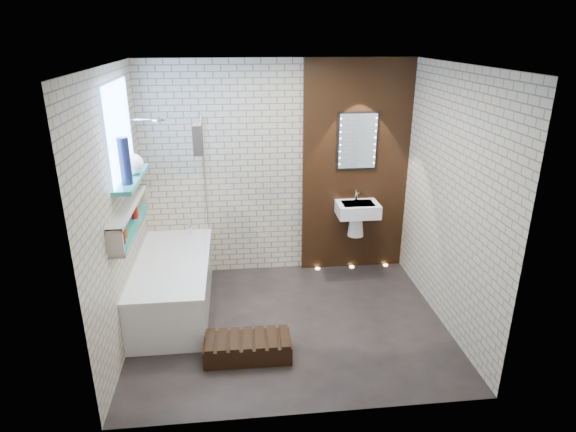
{
  "coord_description": "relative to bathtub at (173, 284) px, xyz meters",
  "views": [
    {
      "loc": [
        -0.49,
        -4.35,
        2.88
      ],
      "look_at": [
        0.0,
        0.15,
        1.15
      ],
      "focal_mm": 30.4,
      "sensor_mm": 36.0,
      "label": 1
    }
  ],
  "objects": [
    {
      "name": "ground",
      "position": [
        1.22,
        -0.45,
        -0.29
      ],
      "size": [
        3.2,
        3.2,
        0.0
      ],
      "primitive_type": "plane",
      "color": "black",
      "rests_on": "ground"
    },
    {
      "name": "room_shell",
      "position": [
        1.22,
        -0.45,
        1.01
      ],
      "size": [
        3.24,
        3.2,
        2.6
      ],
      "color": "#BEB497",
      "rests_on": "ground"
    },
    {
      "name": "walnut_panel",
      "position": [
        2.17,
        0.82,
        1.01
      ],
      "size": [
        1.3,
        0.06,
        2.6
      ],
      "primitive_type": "cube",
      "color": "black",
      "rests_on": "ground"
    },
    {
      "name": "clerestory_window",
      "position": [
        -0.34,
        -0.1,
        1.61
      ],
      "size": [
        0.18,
        1.0,
        0.94
      ],
      "color": "#7FADE0",
      "rests_on": "room_shell"
    },
    {
      "name": "display_niche",
      "position": [
        -0.31,
        -0.3,
        0.91
      ],
      "size": [
        0.14,
        1.3,
        0.26
      ],
      "color": "#248476",
      "rests_on": "room_shell"
    },
    {
      "name": "bathtub",
      "position": [
        0.0,
        0.0,
        0.0
      ],
      "size": [
        0.79,
        1.74,
        0.7
      ],
      "color": "white",
      "rests_on": "ground"
    },
    {
      "name": "bath_screen",
      "position": [
        0.35,
        0.44,
        0.99
      ],
      "size": [
        0.01,
        0.78,
        1.4
      ],
      "primitive_type": "cube",
      "color": "white",
      "rests_on": "bathtub"
    },
    {
      "name": "towel",
      "position": [
        0.35,
        0.15,
        1.56
      ],
      "size": [
        0.09,
        0.23,
        0.3
      ],
      "primitive_type": "cube",
      "color": "#292421",
      "rests_on": "bath_screen"
    },
    {
      "name": "shower_head",
      "position": [
        -0.08,
        0.5,
        1.71
      ],
      "size": [
        0.18,
        0.18,
        0.02
      ],
      "primitive_type": "cylinder",
      "color": "silver",
      "rests_on": "room_shell"
    },
    {
      "name": "washbasin",
      "position": [
        2.17,
        0.62,
        0.5
      ],
      "size": [
        0.5,
        0.36,
        0.58
      ],
      "color": "white",
      "rests_on": "walnut_panel"
    },
    {
      "name": "led_mirror",
      "position": [
        2.17,
        0.78,
        1.36
      ],
      "size": [
        0.5,
        0.02,
        0.7
      ],
      "color": "black",
      "rests_on": "walnut_panel"
    },
    {
      "name": "walnut_step",
      "position": [
        0.77,
        -0.96,
        -0.2
      ],
      "size": [
        0.82,
        0.37,
        0.18
      ],
      "primitive_type": "cube",
      "rotation": [
        0.0,
        0.0,
        -0.02
      ],
      "color": "black",
      "rests_on": "ground"
    },
    {
      "name": "niche_bottles",
      "position": [
        -0.31,
        -0.29,
        0.88
      ],
      "size": [
        0.06,
        0.76,
        0.16
      ],
      "color": "maroon",
      "rests_on": "display_niche"
    },
    {
      "name": "sill_vases",
      "position": [
        -0.28,
        -0.14,
        1.4
      ],
      "size": [
        0.21,
        0.48,
        0.44
      ],
      "color": "white",
      "rests_on": "clerestory_window"
    },
    {
      "name": "floor_uplights",
      "position": [
        2.17,
        0.75,
        -0.29
      ],
      "size": [
        0.96,
        0.06,
        0.01
      ],
      "color": "#FFD899",
      "rests_on": "ground"
    }
  ]
}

